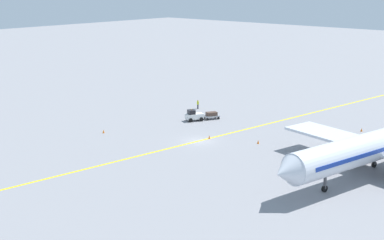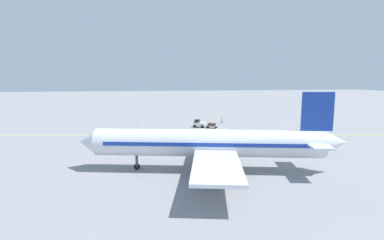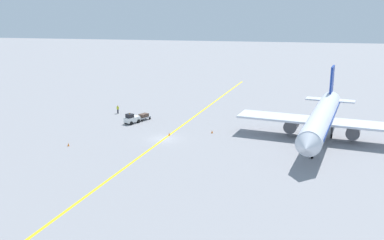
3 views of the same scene
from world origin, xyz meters
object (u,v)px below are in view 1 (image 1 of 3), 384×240
Objects in this scene: airplane_at_gate at (380,145)px; traffic_cone_mid_apron at (258,142)px; traffic_cone_far_edge at (103,131)px; baggage_cart_trailing at (212,115)px; ground_crew_worker at (198,104)px; baggage_tug_white at (194,116)px; traffic_cone_by_wingtip at (362,130)px; traffic_cone_near_nose at (209,137)px.

airplane_at_gate is 64.24× the size of traffic_cone_mid_apron.
airplane_at_gate is 41.42m from traffic_cone_far_edge.
baggage_cart_trailing is 15.85m from traffic_cone_mid_apron.
baggage_cart_trailing is 1.76× the size of ground_crew_worker.
baggage_tug_white reaches higher than traffic_cone_mid_apron.
traffic_cone_by_wingtip is (-8.50, -16.41, 0.00)m from traffic_cone_mid_apron.
traffic_cone_far_edge is at bearing 69.81° from baggage_tug_white.
ground_crew_worker is at bearing -53.44° from baggage_tug_white.
baggage_cart_trailing is 5.37× the size of traffic_cone_mid_apron.
traffic_cone_near_nose is (-14.16, 13.64, -0.63)m from ground_crew_worker.
ground_crew_worker reaches higher than traffic_cone_near_nose.
traffic_cone_by_wingtip is at bearing -117.39° from traffic_cone_mid_apron.
baggage_tug_white is at bearing -110.19° from traffic_cone_far_edge.
baggage_cart_trailing is 24.89m from traffic_cone_by_wingtip.
traffic_cone_near_nose is at bearing 51.00° from traffic_cone_by_wingtip.
ground_crew_worker is at bearing -90.71° from traffic_cone_far_edge.
airplane_at_gate is at bearing 120.08° from traffic_cone_by_wingtip.
airplane_at_gate is 41.22m from ground_crew_worker.
airplane_at_gate is 34.59m from baggage_tug_white.
traffic_cone_far_edge is at bearing 31.08° from traffic_cone_near_nose.
airplane_at_gate is at bearing -174.95° from traffic_cone_near_nose.
airplane_at_gate reaches higher than traffic_cone_near_nose.
baggage_tug_white is 27.52m from traffic_cone_by_wingtip.
traffic_cone_by_wingtip is at bearing -152.48° from baggage_tug_white.
traffic_cone_mid_apron is (-7.04, -2.79, 0.00)m from traffic_cone_near_nose.
traffic_cone_near_nose is (-7.34, 9.42, -0.49)m from baggage_cart_trailing.
traffic_cone_near_nose and traffic_cone_by_wingtip have the same top height.
ground_crew_worker reaches higher than baggage_cart_trailing.
baggage_tug_white reaches higher than traffic_cone_near_nose.
airplane_at_gate is 21.03× the size of ground_crew_worker.
airplane_at_gate is at bearing 172.93° from baggage_tug_white.
baggage_tug_white is (34.21, -4.24, -2.81)m from airplane_at_gate.
traffic_cone_mid_apron is 1.00× the size of traffic_cone_far_edge.
ground_crew_worker is at bearing 10.60° from traffic_cone_by_wingtip.
ground_crew_worker is (5.30, -7.15, 0.01)m from baggage_tug_white.
airplane_at_gate reaches higher than traffic_cone_far_edge.
baggage_cart_trailing is at bearing -117.24° from baggage_tug_white.
baggage_cart_trailing is at bearing -111.38° from traffic_cone_far_edge.
airplane_at_gate is 64.24× the size of traffic_cone_far_edge.
traffic_cone_near_nose is 16.85m from traffic_cone_far_edge.
baggage_tug_white reaches higher than traffic_cone_by_wingtip.
baggage_tug_white is 1.14× the size of baggage_cart_trailing.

